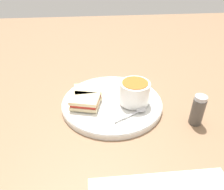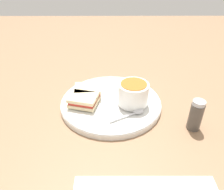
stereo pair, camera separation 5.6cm
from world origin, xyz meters
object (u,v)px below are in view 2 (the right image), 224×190
soup_bowl (134,93)px  sandwich_half_far (84,100)px  salt_shaker (197,115)px  spoon (137,112)px  sandwich_half_near (89,91)px

soup_bowl → sandwich_half_far: (-0.01, 0.16, -0.02)m
soup_bowl → salt_shaker: (-0.10, -0.17, -0.01)m
soup_bowl → spoon: soup_bowl is taller
sandwich_half_near → salt_shaker: (-0.15, -0.32, 0.01)m
soup_bowl → sandwich_half_near: soup_bowl is taller
soup_bowl → spoon: (-0.05, -0.01, -0.03)m
spoon → sandwich_half_near: sandwich_half_near is taller
salt_shaker → spoon: bearing=74.7°
soup_bowl → spoon: size_ratio=0.88×
soup_bowl → sandwich_half_near: 0.16m
sandwich_half_near → salt_shaker: size_ratio=0.95×
sandwich_half_far → salt_shaker: salt_shaker is taller
spoon → sandwich_half_far: bearing=136.5°
sandwich_half_near → soup_bowl: bearing=-108.1°
spoon → salt_shaker: 0.17m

